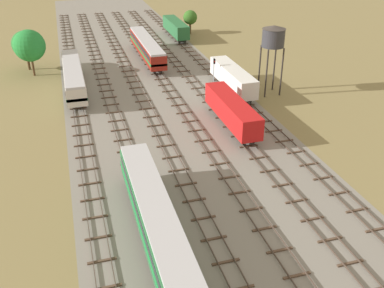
# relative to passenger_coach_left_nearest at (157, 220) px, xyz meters

# --- Properties ---
(ground_plane) EXTENTS (480.00, 480.00, 0.00)m
(ground_plane) POSITION_rel_passenger_coach_left_nearest_xyz_m (7.27, 38.67, -2.61)
(ground_plane) COLOR olive
(ballast_bed) EXTENTS (28.24, 176.00, 0.01)m
(ballast_bed) POSITION_rel_passenger_coach_left_nearest_xyz_m (7.27, 38.67, -2.61)
(ballast_bed) COLOR gray
(ballast_bed) RESTS_ON ground
(track_far_left) EXTENTS (2.40, 126.00, 0.29)m
(track_far_left) POSITION_rel_passenger_coach_left_nearest_xyz_m (-4.85, 39.67, -2.48)
(track_far_left) COLOR #47382D
(track_far_left) RESTS_ON ground
(track_left) EXTENTS (2.40, 126.00, 0.29)m
(track_left) POSITION_rel_passenger_coach_left_nearest_xyz_m (0.00, 39.67, -2.48)
(track_left) COLOR #47382D
(track_left) RESTS_ON ground
(track_centre_left) EXTENTS (2.40, 126.00, 0.29)m
(track_centre_left) POSITION_rel_passenger_coach_left_nearest_xyz_m (4.85, 39.67, -2.48)
(track_centre_left) COLOR #47382D
(track_centre_left) RESTS_ON ground
(track_centre) EXTENTS (2.40, 126.00, 0.29)m
(track_centre) POSITION_rel_passenger_coach_left_nearest_xyz_m (9.69, 39.67, -2.48)
(track_centre) COLOR #47382D
(track_centre) RESTS_ON ground
(track_centre_right) EXTENTS (2.40, 126.00, 0.29)m
(track_centre_right) POSITION_rel_passenger_coach_left_nearest_xyz_m (14.54, 39.67, -2.48)
(track_centre_right) COLOR #47382D
(track_centre_right) RESTS_ON ground
(track_right) EXTENTS (2.40, 126.00, 0.29)m
(track_right) POSITION_rel_passenger_coach_left_nearest_xyz_m (19.39, 39.67, -2.48)
(track_right) COLOR #47382D
(track_right) RESTS_ON ground
(passenger_coach_left_nearest) EXTENTS (2.96, 22.00, 3.80)m
(passenger_coach_left_nearest) POSITION_rel_passenger_coach_left_nearest_xyz_m (0.00, 0.00, 0.00)
(passenger_coach_left_nearest) COLOR #286638
(passenger_coach_left_nearest) RESTS_ON ground
(freight_boxcar_centre_right_near) EXTENTS (2.87, 14.00, 3.60)m
(freight_boxcar_centre_right_near) POSITION_rel_passenger_coach_left_nearest_xyz_m (14.55, 20.13, -0.16)
(freight_boxcar_centre_right_near) COLOR red
(freight_boxcar_centre_right_near) RESTS_ON ground
(freight_boxcar_right_mid) EXTENTS (2.87, 14.00, 3.60)m
(freight_boxcar_right_mid) POSITION_rel_passenger_coach_left_nearest_xyz_m (19.40, 32.28, -0.16)
(freight_boxcar_right_mid) COLOR white
(freight_boxcar_right_mid) RESTS_ON ground
(diesel_railcar_far_left_midfar) EXTENTS (2.96, 20.50, 3.80)m
(diesel_railcar_far_left_midfar) POSITION_rel_passenger_coach_left_nearest_xyz_m (-4.85, 39.98, -0.02)
(diesel_railcar_far_left_midfar) COLOR beige
(diesel_railcar_far_left_midfar) RESTS_ON ground
(passenger_coach_centre_far) EXTENTS (2.96, 22.00, 3.80)m
(passenger_coach_centre_far) POSITION_rel_passenger_coach_left_nearest_xyz_m (9.69, 53.29, 0.00)
(passenger_coach_centre_far) COLOR maroon
(passenger_coach_centre_far) RESTS_ON ground
(freight_boxcar_right_farther) EXTENTS (2.87, 14.00, 3.60)m
(freight_boxcar_right_farther) POSITION_rel_passenger_coach_left_nearest_xyz_m (19.40, 68.24, -0.16)
(freight_boxcar_right_farther) COLOR #286638
(freight_boxcar_right_farther) RESTS_ON ground
(water_tower) EXTENTS (3.58, 3.58, 10.72)m
(water_tower) POSITION_rel_passenger_coach_left_nearest_xyz_m (24.71, 29.95, 6.29)
(water_tower) COLOR #2D2826
(water_tower) RESTS_ON ground
(signal_post_nearest) EXTENTS (0.28, 0.47, 5.10)m
(signal_post_nearest) POSITION_rel_passenger_coach_left_nearest_xyz_m (16.97, 34.46, 0.64)
(signal_post_nearest) COLOR gray
(signal_post_nearest) RESTS_ON ground
(lineside_tree_0) EXTENTS (4.78, 4.78, 7.08)m
(lineside_tree_0) POSITION_rel_passenger_coach_left_nearest_xyz_m (-12.31, 53.41, 2.06)
(lineside_tree_0) COLOR #4C331E
(lineside_tree_0) RESTS_ON ground
(lineside_tree_1) EXTENTS (5.44, 5.44, 8.06)m
(lineside_tree_1) POSITION_rel_passenger_coach_left_nearest_xyz_m (-11.36, 49.63, 2.72)
(lineside_tree_1) COLOR #4C331E
(lineside_tree_1) RESTS_ON ground
(lineside_tree_2) EXTENTS (3.29, 3.29, 5.53)m
(lineside_tree_2) POSITION_rel_passenger_coach_left_nearest_xyz_m (23.63, 70.91, 1.24)
(lineside_tree_2) COLOR #4C331E
(lineside_tree_2) RESTS_ON ground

